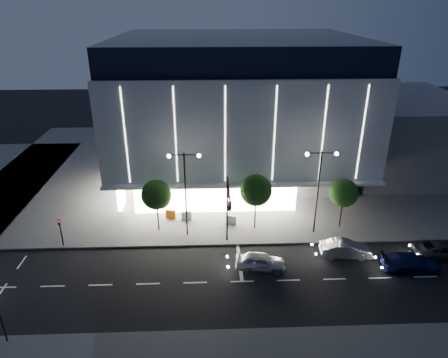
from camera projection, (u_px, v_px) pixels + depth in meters
ground at (218, 271)px, 35.40m from camera, size 160.00×160.00×0.00m
sidewalk_museum at (249, 166)px, 57.41m from camera, size 70.00×40.00×0.15m
museum at (236, 106)px, 52.01m from camera, size 30.00×25.80×18.00m
annex_building at (398, 132)px, 56.13m from camera, size 16.00×20.00×10.00m
traffic_mast at (228, 203)px, 36.41m from camera, size 0.33×5.89×7.07m
street_lamp_west at (185, 183)px, 38.31m from camera, size 3.16×0.36×9.00m
street_lamp_east at (319, 180)px, 38.77m from camera, size 3.16×0.36×9.00m
ped_signal_far at (61, 230)px, 38.19m from camera, size 0.22×0.24×3.00m
ped_signal_near at (2, 322)px, 27.26m from camera, size 0.22×0.24×3.00m
tree_left at (157, 196)px, 39.92m from camera, size 3.02×3.02×5.72m
tree_mid at (256, 192)px, 40.16m from camera, size 3.25×3.25×6.15m
tree_right at (344, 194)px, 40.66m from camera, size 2.91×2.91×5.51m
car_lead at (260, 261)px, 35.43m from camera, size 4.68×2.38×1.53m
car_second at (346, 249)px, 37.18m from camera, size 4.87×2.08×1.56m
car_third at (411, 262)px, 35.36m from camera, size 5.25×2.22×1.51m
car_fourth at (444, 250)px, 37.09m from camera, size 5.48×2.54×1.52m
barrier_b at (186, 216)px, 43.17m from camera, size 1.12×0.37×1.00m
barrier_c at (171, 214)px, 43.46m from camera, size 1.13×0.43×1.00m
barrier_d at (231, 220)px, 42.39m from camera, size 1.12×0.62×1.00m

